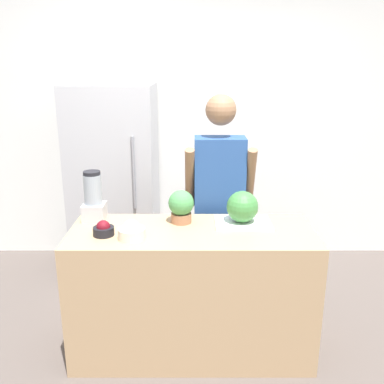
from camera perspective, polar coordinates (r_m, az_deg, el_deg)
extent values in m
plane|color=#564C47|center=(2.97, 0.01, -23.52)|extent=(14.00, 14.00, 0.00)
cube|color=white|center=(4.26, -0.02, 8.47)|extent=(8.00, 0.06, 2.60)
cube|color=tan|center=(2.97, 0.00, -13.07)|extent=(1.59, 0.62, 0.88)
cube|color=#B7B7BC|center=(4.00, -10.20, 1.42)|extent=(0.75, 0.73, 1.75)
cylinder|color=gray|center=(3.56, -7.80, 2.52)|extent=(0.02, 0.02, 0.61)
cube|color=#333338|center=(3.44, 3.47, -9.21)|extent=(0.28, 0.18, 0.82)
cube|color=#284C8C|center=(3.20, 3.69, 2.15)|extent=(0.38, 0.22, 0.58)
sphere|color=#936B4C|center=(3.11, 3.87, 10.86)|extent=(0.22, 0.22, 0.22)
cylinder|color=#936B4C|center=(3.16, -0.30, 1.79)|extent=(0.07, 0.23, 0.49)
cylinder|color=#936B4C|center=(3.19, 7.74, 1.77)|extent=(0.07, 0.23, 0.49)
cube|color=white|center=(2.90, 6.79, -4.09)|extent=(0.37, 0.27, 0.01)
sphere|color=#3D7F3D|center=(2.87, 6.73, -1.96)|extent=(0.21, 0.21, 0.21)
cylinder|color=black|center=(2.75, -11.70, -5.13)|extent=(0.13, 0.13, 0.05)
sphere|color=maroon|center=(2.74, -11.74, -4.60)|extent=(0.09, 0.09, 0.09)
cylinder|color=beige|center=(2.66, -8.04, -5.53)|extent=(0.17, 0.17, 0.07)
sphere|color=white|center=(2.64, -8.07, -4.84)|extent=(0.11, 0.11, 0.11)
cube|color=#B7B7BC|center=(3.00, -12.89, -2.62)|extent=(0.15, 0.15, 0.12)
cylinder|color=#99A3AD|center=(2.95, -13.09, 0.34)|extent=(0.12, 0.12, 0.20)
cylinder|color=black|center=(2.92, -13.24, 2.47)|extent=(0.11, 0.11, 0.02)
cylinder|color=#996647|center=(2.90, -1.44, -3.46)|extent=(0.14, 0.14, 0.07)
sphere|color=#478E4C|center=(2.86, -1.46, -1.47)|extent=(0.17, 0.17, 0.17)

